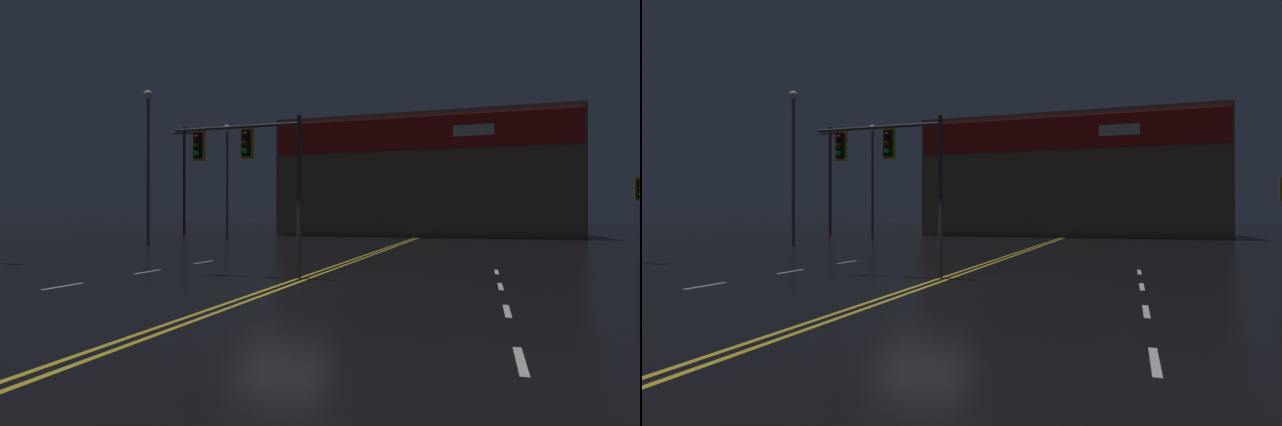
% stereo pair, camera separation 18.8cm
% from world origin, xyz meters
% --- Properties ---
extents(ground_plane, '(200.00, 200.00, 0.00)m').
position_xyz_m(ground_plane, '(0.00, 0.00, 0.00)').
color(ground_plane, black).
extents(road_markings, '(16.76, 60.00, 0.01)m').
position_xyz_m(road_markings, '(1.22, -2.03, 0.00)').
color(road_markings, gold).
rests_on(road_markings, ground).
extents(traffic_signal_median, '(4.44, 0.36, 5.00)m').
position_xyz_m(traffic_signal_median, '(-2.02, 1.81, 3.80)').
color(traffic_signal_median, '#38383D').
rests_on(traffic_signal_median, ground).
extents(streetlight_median_approach, '(0.56, 0.56, 9.10)m').
position_xyz_m(streetlight_median_approach, '(-14.02, 22.77, 5.84)').
color(streetlight_median_approach, '#59595E').
rests_on(streetlight_median_approach, ground).
extents(streetlight_far_median, '(0.56, 0.56, 9.91)m').
position_xyz_m(streetlight_far_median, '(-15.12, 14.40, 6.29)').
color(streetlight_far_median, '#59595E').
rests_on(streetlight_far_median, ground).
extents(building_backdrop, '(25.98, 10.23, 10.77)m').
position_xyz_m(building_backdrop, '(0.00, 35.28, 5.40)').
color(building_backdrop, '#7A6651').
rests_on(building_backdrop, ground).
extents(utility_pole_row, '(46.97, 0.26, 11.97)m').
position_xyz_m(utility_pole_row, '(1.99, 28.87, 5.81)').
color(utility_pole_row, '#4C3828').
rests_on(utility_pole_row, ground).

